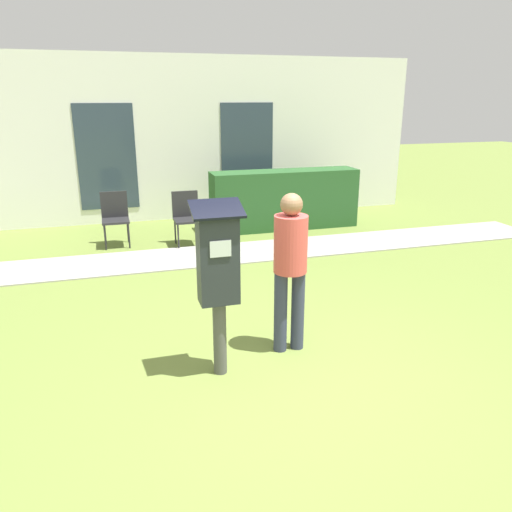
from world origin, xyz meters
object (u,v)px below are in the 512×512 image
outdoor_chair_middle (186,214)px  parking_meter (218,268)px  outdoor_chair_left (115,214)px  person_standing (290,261)px

outdoor_chair_middle → parking_meter: bearing=-110.3°
outdoor_chair_left → outdoor_chair_middle: bearing=8.1°
person_standing → outdoor_chair_middle: 4.05m
parking_meter → outdoor_chair_left: bearing=99.8°
person_standing → outdoor_chair_middle: size_ratio=1.76×
parking_meter → outdoor_chair_middle: (0.37, 4.25, -0.49)m
parking_meter → person_standing: parking_meter is taller
person_standing → outdoor_chair_left: (-1.54, 4.31, -0.40)m
parking_meter → outdoor_chair_middle: 4.30m
parking_meter → person_standing: bearing=18.0°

